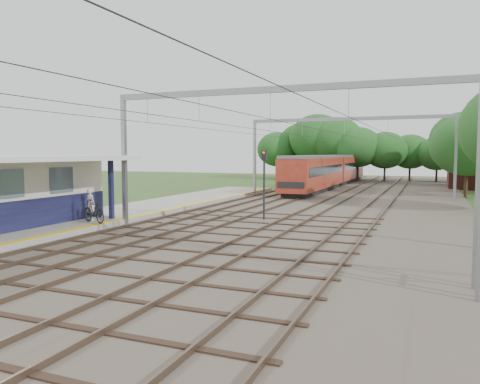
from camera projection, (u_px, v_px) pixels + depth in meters
The scene contains 10 objects.
ballast_bed at pixel (342, 204), 35.70m from camera, with size 18.00×90.00×0.10m, color #473D33.
platform at pixel (76, 223), 25.26m from camera, with size 5.00×52.00×0.35m, color gray.
yellow_stripe at pixel (110, 222), 24.40m from camera, with size 0.45×52.00×0.01m, color yellow.
rail_tracks at pixel (310, 201), 36.63m from camera, with size 11.80×88.00×0.15m.
catenary_system at pixel (322, 129), 31.13m from camera, with size 17.22×88.00×7.00m.
tree_band at pixel (379, 146), 60.38m from camera, with size 31.72×30.88×8.82m.
person at pixel (91, 204), 24.93m from camera, with size 0.62×0.41×1.70m, color silver.
bicycle at pixel (94, 211), 23.94m from camera, with size 0.56×1.98×1.19m, color black.
train at pixel (332, 170), 54.37m from camera, with size 2.74×34.14×3.61m.
signal_post at pixel (264, 178), 26.80m from camera, with size 0.29×0.26×4.05m.
Camera 1 is at (10.19, -5.82, 3.90)m, focal length 35.00 mm.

